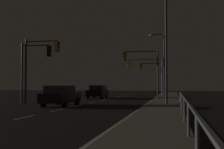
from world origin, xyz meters
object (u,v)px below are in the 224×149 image
street_lamp_mid_block (163,40)px  traffic_light_near_left (142,64)px  traffic_light_far_right (34,61)px  traffic_light_near_right (152,72)px  street_lamp_across_street (162,59)px  traffic_light_far_center (40,58)px  car_oncoming (98,91)px  car (61,95)px  traffic_light_mid_left (146,68)px

street_lamp_mid_block → traffic_light_near_left: bearing=106.6°
traffic_light_far_right → street_lamp_mid_block: 11.33m
traffic_light_near_right → street_lamp_across_street: (1.99, -11.65, 0.81)m
street_lamp_mid_block → traffic_light_far_center: bearing=176.8°
traffic_light_far_center → traffic_light_near_left: traffic_light_far_center is taller
car_oncoming → street_lamp_mid_block: street_lamp_mid_block is taller
traffic_light_near_right → street_lamp_across_street: street_lamp_across_street is taller
street_lamp_across_street → street_lamp_mid_block: bearing=-86.8°
car → traffic_light_mid_left: size_ratio=0.84×
car → traffic_light_far_right: size_ratio=0.83×
car_oncoming → traffic_light_near_left: bearing=-19.9°
car → street_lamp_across_street: 13.29m
street_lamp_across_street → traffic_light_mid_left: bearing=105.9°
traffic_light_far_center → traffic_light_far_right: traffic_light_far_center is taller
traffic_light_mid_left → street_lamp_across_street: 9.09m
car → traffic_light_near_left: size_ratio=0.82×
car → traffic_light_far_center: traffic_light_far_center is taller
car → traffic_light_near_right: traffic_light_near_right is taller
traffic_light_near_right → street_lamp_across_street: 11.84m
car → traffic_light_mid_left: traffic_light_mid_left is taller
traffic_light_far_center → street_lamp_mid_block: size_ratio=0.68×
car → traffic_light_mid_left: (4.69, 19.32, 3.10)m
traffic_light_near_right → traffic_light_mid_left: traffic_light_mid_left is taller
traffic_light_near_left → street_lamp_across_street: street_lamp_across_street is taller
car → car_oncoming: bearing=92.3°
car → traffic_light_far_right: traffic_light_far_right is taller
traffic_light_mid_left → traffic_light_near_left: bearing=-87.4°
car_oncoming → street_lamp_mid_block: bearing=-52.6°
car → traffic_light_far_right: (-3.55, 2.53, 2.89)m
car → street_lamp_mid_block: bearing=13.9°
car → traffic_light_near_right: bearing=76.9°
car → street_lamp_across_street: (7.19, 10.59, 3.57)m
street_lamp_mid_block → car_oncoming: bearing=127.4°
car_oncoming → street_lamp_across_street: 8.73m
traffic_light_mid_left → car: bearing=-103.7°
car → car_oncoming: (-0.51, 12.60, 0.00)m
car_oncoming → street_lamp_across_street: street_lamp_across_street is taller
car → street_lamp_mid_block: size_ratio=0.53×
traffic_light_far_right → car: bearing=-35.5°
traffic_light_far_right → street_lamp_across_street: (10.73, 8.07, 0.69)m
traffic_light_near_right → traffic_light_far_right: traffic_light_far_right is taller
traffic_light_far_right → traffic_light_far_center: bearing=-3.0°
traffic_light_near_right → street_lamp_mid_block: (2.48, -20.34, 1.50)m
car_oncoming → traffic_light_far_center: (-2.52, -10.10, 3.15)m
car → traffic_light_far_right: 5.22m
traffic_light_mid_left → street_lamp_across_street: street_lamp_across_street is taller
traffic_light_mid_left → street_lamp_mid_block: size_ratio=0.63×
car_oncoming → car: bearing=-87.7°
traffic_light_near_right → traffic_light_far_right: bearing=-113.9°
traffic_light_mid_left → street_lamp_mid_block: street_lamp_mid_block is taller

